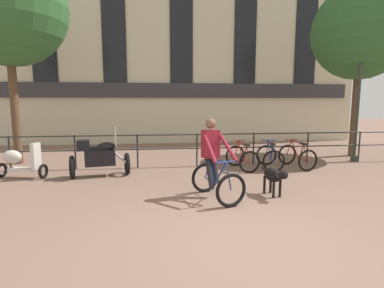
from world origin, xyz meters
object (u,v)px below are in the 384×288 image
object	(u,v)px
parked_bicycle_mid_left	(270,157)
parked_scooter	(20,161)
parked_motorcycle	(99,156)
parked_bicycle_mid_right	(297,157)
dog	(274,176)
street_lamp	(359,89)
cyclist_with_bike	(214,163)
parked_bicycle_near_lamp	(242,158)

from	to	relation	value
parked_bicycle_mid_left	parked_scooter	world-z (taller)	parked_scooter
parked_motorcycle	parked_scooter	bearing A→B (deg)	76.96
parked_bicycle_mid_right	dog	bearing A→B (deg)	45.79
dog	street_lamp	distance (m)	5.87
cyclist_with_bike	street_lamp	world-z (taller)	street_lamp
parked_motorcycle	parked_bicycle_near_lamp	distance (m)	4.17
cyclist_with_bike	parked_bicycle_mid_left	distance (m)	3.43
dog	street_lamp	world-z (taller)	street_lamp
cyclist_with_bike	parked_scooter	size ratio (longest dim) A/B	1.27
dog	street_lamp	xyz separation A→B (m)	(4.31, 3.42, 2.04)
parked_motorcycle	parked_bicycle_mid_right	world-z (taller)	parked_motorcycle
parked_motorcycle	parked_bicycle_mid_left	xyz separation A→B (m)	(5.03, 0.36, -0.20)
parked_bicycle_mid_right	parked_motorcycle	bearing A→B (deg)	-6.00
cyclist_with_bike	dog	size ratio (longest dim) A/B	1.90
parked_bicycle_near_lamp	parked_bicycle_mid_right	size ratio (longest dim) A/B	0.99
cyclist_with_bike	parked_bicycle_near_lamp	xyz separation A→B (m)	(1.38, 2.55, -0.41)
dog	parked_motorcycle	world-z (taller)	parked_motorcycle
parked_bicycle_mid_left	parked_motorcycle	bearing A→B (deg)	13.37
parked_motorcycle	parked_scooter	distance (m)	2.10
cyclist_with_bike	parked_motorcycle	world-z (taller)	cyclist_with_bike
parked_scooter	parked_bicycle_mid_left	bearing A→B (deg)	-74.76
parked_bicycle_mid_left	parked_scooter	bearing A→B (deg)	11.56
parked_motorcycle	parked_scooter	world-z (taller)	parked_motorcycle
cyclist_with_bike	parked_bicycle_mid_left	xyz separation A→B (m)	(2.26, 2.55, -0.41)
parked_bicycle_mid_left	parked_bicycle_mid_right	world-z (taller)	same
parked_bicycle_mid_left	street_lamp	world-z (taller)	street_lamp
parked_bicycle_mid_left	cyclist_with_bike	bearing A→B (deg)	57.77
parked_bicycle_mid_right	street_lamp	size ratio (longest dim) A/B	0.27
dog	parked_bicycle_mid_right	xyz separation A→B (m)	(1.82, 2.63, -0.10)
parked_bicycle_near_lamp	parked_bicycle_mid_left	distance (m)	0.88
parked_bicycle_mid_right	street_lamp	distance (m)	3.37
parked_motorcycle	street_lamp	bearing A→B (deg)	-93.15
cyclist_with_bike	parked_bicycle_mid_left	size ratio (longest dim) A/B	1.41
parked_bicycle_near_lamp	parked_bicycle_mid_left	xyz separation A→B (m)	(0.88, 0.00, 0.00)
parked_bicycle_near_lamp	cyclist_with_bike	bearing A→B (deg)	53.71
parked_scooter	street_lamp	xyz separation A→B (m)	(10.50, 1.08, 2.04)
parked_bicycle_mid_right	parked_scooter	size ratio (longest dim) A/B	0.90
cyclist_with_bike	parked_bicycle_near_lamp	size ratio (longest dim) A/B	1.43
parked_motorcycle	cyclist_with_bike	bearing A→B (deg)	-139.20
parked_bicycle_mid_left	street_lamp	bearing A→B (deg)	-157.49
parked_bicycle_mid_right	street_lamp	xyz separation A→B (m)	(2.49, 0.79, 2.14)
parked_bicycle_mid_left	street_lamp	xyz separation A→B (m)	(3.37, 0.79, 2.14)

